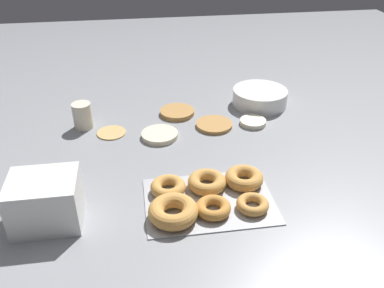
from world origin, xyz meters
name	(u,v)px	position (x,y,z in m)	size (l,w,h in m)	color
ground_plane	(184,141)	(0.00, 0.00, 0.00)	(3.00, 3.00, 0.00)	gray
pancake_0	(160,135)	(-0.07, 0.03, 0.01)	(0.11, 0.11, 0.02)	beige
pancake_1	(178,112)	(0.00, 0.18, 0.01)	(0.12, 0.12, 0.02)	#B27F42
pancake_2	(214,125)	(0.11, 0.08, 0.01)	(0.12, 0.12, 0.01)	#B27F42
pancake_3	(111,132)	(-0.22, 0.08, 0.00)	(0.09, 0.09, 0.01)	tan
pancake_4	(253,122)	(0.24, 0.07, 0.01)	(0.09, 0.09, 0.02)	silver
donut_tray	(205,196)	(0.01, -0.30, 0.02)	(0.32, 0.22, 0.04)	#ADAFB5
batter_bowl	(260,97)	(0.30, 0.21, 0.03)	(0.19, 0.19, 0.06)	white
container_stack	(46,201)	(-0.36, -0.31, 0.06)	(0.15, 0.13, 0.12)	white
paper_cup	(82,116)	(-0.31, 0.13, 0.04)	(0.06, 0.06, 0.09)	beige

